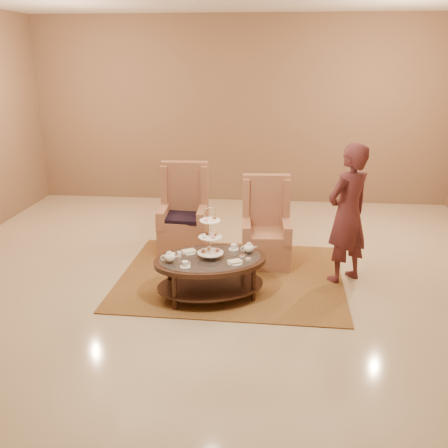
# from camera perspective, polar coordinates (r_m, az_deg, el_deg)

# --- Properties ---
(ground) EXTENTS (8.00, 8.00, 0.00)m
(ground) POSITION_cam_1_polar(r_m,az_deg,el_deg) (6.33, -0.43, -7.01)
(ground) COLOR beige
(ground) RESTS_ON ground
(ceiling) EXTENTS (8.00, 8.00, 0.02)m
(ceiling) POSITION_cam_1_polar(r_m,az_deg,el_deg) (6.33, -0.43, -7.01)
(ceiling) COLOR silver
(ceiling) RESTS_ON ground
(wall_back) EXTENTS (8.00, 0.04, 3.50)m
(wall_back) POSITION_cam_1_polar(r_m,az_deg,el_deg) (9.75, 1.94, 12.73)
(wall_back) COLOR #89664B
(wall_back) RESTS_ON ground
(rug) EXTENTS (2.92, 2.45, 0.02)m
(rug) POSITION_cam_1_polar(r_m,az_deg,el_deg) (6.57, 0.84, -5.96)
(rug) COLOR olive
(rug) RESTS_ON ground
(tea_table) EXTENTS (1.55, 1.29, 1.12)m
(tea_table) POSITION_cam_1_polar(r_m,az_deg,el_deg) (5.88, -1.56, -4.72)
(tea_table) COLOR black
(tea_table) RESTS_ON ground
(armchair_left) EXTENTS (0.72, 0.74, 1.28)m
(armchair_left) POSITION_cam_1_polar(r_m,az_deg,el_deg) (7.40, -4.58, 0.38)
(armchair_left) COLOR #A66B4E
(armchair_left) RESTS_ON ground
(armchair_right) EXTENTS (0.69, 0.71, 1.21)m
(armchair_right) POSITION_cam_1_polar(r_m,az_deg,el_deg) (6.91, 4.79, -1.19)
(armchair_right) COLOR #A66B4E
(armchair_right) RESTS_ON ground
(person) EXTENTS (0.77, 0.74, 1.77)m
(person) POSITION_cam_1_polar(r_m,az_deg,el_deg) (6.35, 13.95, 1.09)
(person) COLOR #552428
(person) RESTS_ON ground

